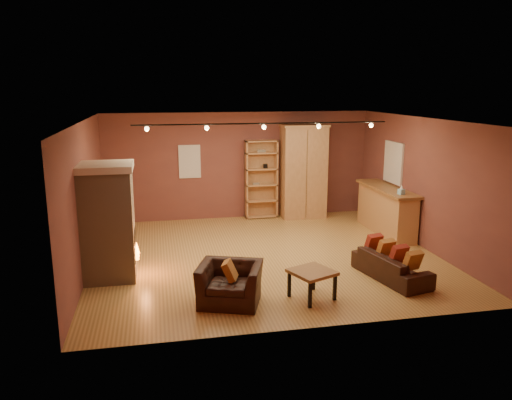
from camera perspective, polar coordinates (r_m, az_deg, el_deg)
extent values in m
plane|color=#A3763A|center=(10.45, 1.10, -6.38)|extent=(7.00, 7.00, 0.00)
plane|color=brown|center=(9.89, 1.17, 9.13)|extent=(7.00, 7.00, 0.00)
cube|color=brown|center=(13.22, -1.94, 3.94)|extent=(7.00, 0.02, 2.80)
cube|color=brown|center=(9.94, -18.97, 0.29)|extent=(0.02, 6.50, 2.80)
cube|color=brown|center=(11.36, 18.65, 1.81)|extent=(0.02, 6.50, 2.80)
cube|color=tan|center=(9.40, -16.53, -2.75)|extent=(0.90, 0.90, 2.00)
cube|color=beige|center=(9.18, -16.95, 3.64)|extent=(0.98, 0.98, 0.12)
cube|color=black|center=(9.48, -13.90, -4.98)|extent=(0.10, 0.65, 0.55)
cone|color=orange|center=(9.51, -13.50, -5.65)|extent=(0.10, 0.10, 0.22)
cube|color=white|center=(13.03, -7.59, 4.38)|extent=(0.56, 0.04, 0.86)
cube|color=tan|center=(13.36, 0.47, 2.48)|extent=(0.85, 0.04, 2.08)
cube|color=tan|center=(13.15, -1.13, 2.30)|extent=(0.04, 0.33, 2.08)
cube|color=tan|center=(13.31, 2.30, 2.43)|extent=(0.04, 0.33, 2.08)
cube|color=gray|center=(13.22, 0.00, 1.86)|extent=(0.18, 0.12, 0.05)
cube|color=black|center=(13.19, 1.08, 3.88)|extent=(0.10, 0.10, 0.12)
cube|color=tan|center=(13.44, 0.59, -1.82)|extent=(0.85, 0.33, 0.04)
cube|color=tan|center=(13.34, 0.59, -0.03)|extent=(0.85, 0.33, 0.04)
cube|color=tan|center=(13.25, 0.60, 1.76)|extent=(0.85, 0.33, 0.03)
cube|color=tan|center=(13.18, 0.60, 3.58)|extent=(0.85, 0.33, 0.04)
cube|color=tan|center=(13.11, 0.60, 5.41)|extent=(0.85, 0.33, 0.04)
cube|color=tan|center=(13.08, 0.61, 6.76)|extent=(0.85, 0.33, 0.04)
cube|color=tan|center=(13.32, 5.42, 3.14)|extent=(1.16, 0.63, 2.42)
cube|color=olive|center=(13.03, 5.82, 2.92)|extent=(0.02, 0.01, 2.32)
cube|color=tan|center=(13.17, 5.54, 8.47)|extent=(1.22, 0.69, 0.06)
cube|color=tan|center=(12.34, 14.64, -1.26)|extent=(0.50, 2.20, 1.05)
cube|color=olive|center=(12.22, 14.78, 1.26)|extent=(0.62, 2.32, 0.06)
cube|color=#89C4DB|center=(11.50, 16.28, 0.93)|extent=(0.15, 0.15, 0.12)
cone|color=white|center=(11.48, 16.31, 1.47)|extent=(0.08, 0.08, 0.10)
cube|color=white|center=(12.51, 15.44, 4.14)|extent=(0.05, 0.90, 1.00)
imported|color=black|center=(9.48, 15.22, -6.85)|extent=(0.81, 1.69, 0.63)
cube|color=#BA7230|center=(9.02, 17.48, -6.60)|extent=(0.34, 0.29, 0.36)
cube|color=#9F2D1F|center=(9.28, 16.00, -5.96)|extent=(0.34, 0.29, 0.36)
cube|color=#BA7230|center=(9.55, 14.60, -5.34)|extent=(0.34, 0.29, 0.36)
cube|color=#9F2D1F|center=(9.82, 13.29, -4.75)|extent=(0.34, 0.29, 0.36)
imported|color=black|center=(8.15, -3.00, -8.79)|extent=(1.15, 0.94, 0.87)
cube|color=#BA7230|center=(8.11, -3.00, -8.08)|extent=(0.32, 0.36, 0.34)
cube|color=olive|center=(8.34, 6.44, -8.19)|extent=(0.84, 0.84, 0.05)
cube|color=black|center=(8.12, 5.16, -10.62)|extent=(0.05, 0.05, 0.43)
cube|color=black|center=(8.28, 8.75, -10.25)|extent=(0.05, 0.05, 0.43)
cube|color=black|center=(8.59, 4.14, -9.25)|extent=(0.05, 0.05, 0.43)
cube|color=black|center=(8.74, 7.54, -8.93)|extent=(0.05, 0.05, 0.43)
cylinder|color=black|center=(10.09, 0.92, 8.75)|extent=(5.20, 0.03, 0.03)
sphere|color=#FFD88C|center=(9.87, -12.38, 7.95)|extent=(0.09, 0.09, 0.09)
sphere|color=#FFD88C|center=(9.92, -5.66, 8.21)|extent=(0.09, 0.09, 0.09)
sphere|color=#FFD88C|center=(10.10, 0.92, 8.35)|extent=(0.09, 0.09, 0.09)
sphere|color=#FFD88C|center=(10.40, 7.18, 8.38)|extent=(0.09, 0.09, 0.09)
sphere|color=#FFD88C|center=(10.82, 13.02, 8.33)|extent=(0.09, 0.09, 0.09)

